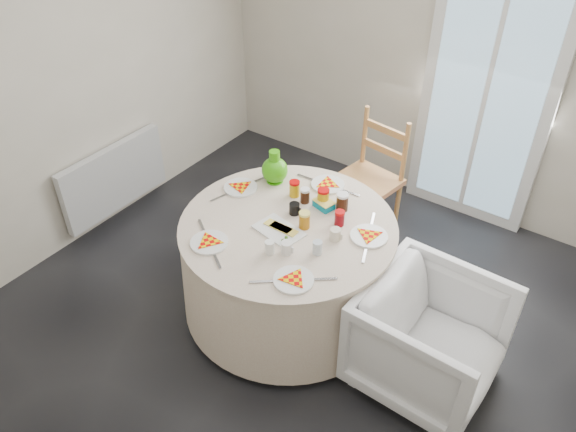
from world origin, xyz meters
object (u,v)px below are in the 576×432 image
Objects in this scene: table at (288,266)px; wooden_chair at (367,183)px; armchair at (431,335)px; green_pitcher at (275,165)px; radiator at (114,178)px.

wooden_chair is at bearing 89.58° from table.
armchair is 1.51m from green_pitcher.
radiator is 1.77m from table.
table is 6.03× the size of green_pitcher.
table reaches higher than radiator.
armchair is at bearing -1.20° from radiator.
radiator is 4.25× the size of green_pitcher.
wooden_chair is at bearing 29.64° from radiator.
green_pitcher is at bearing 135.89° from table.
green_pitcher is (-1.38, 0.36, 0.48)m from armchair.
wooden_chair is 0.89m from green_pitcher.
wooden_chair reaches higher than radiator.
radiator is at bearing -140.92° from wooden_chair.
wooden_chair is 1.27× the size of armchair.
green_pitcher is at bearing 12.00° from radiator.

